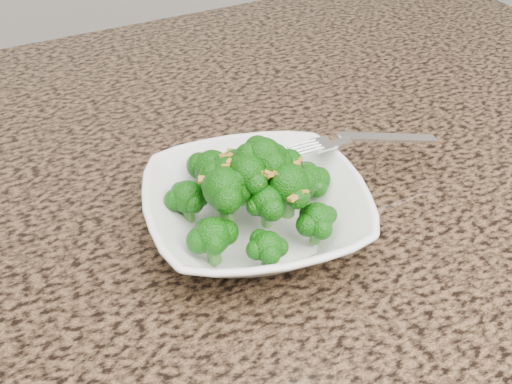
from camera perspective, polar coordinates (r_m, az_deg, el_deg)
granite_counter at (r=0.62m, az=-14.21°, el=-7.03°), size 1.64×1.04×0.03m
bowl at (r=0.61m, az=-0.00°, el=-1.85°), size 0.25×0.25×0.05m
broccoli_pile at (r=0.57m, az=0.00°, el=2.75°), size 0.18×0.18×0.07m
garlic_topping at (r=0.55m, az=0.00°, el=5.85°), size 0.11×0.11×0.01m
fork at (r=0.65m, az=7.76°, el=4.45°), size 0.19×0.06×0.01m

